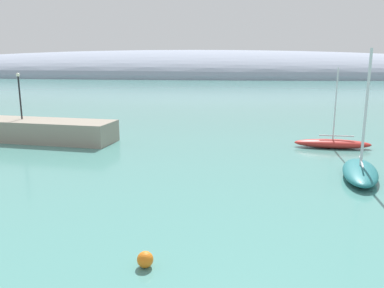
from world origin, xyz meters
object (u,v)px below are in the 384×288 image
sailboat_teal_mid_mooring (360,171)px  mooring_buoy_orange (145,259)px  sailboat_red_outer_mooring (332,143)px  harbor_lamp_post (19,91)px

sailboat_teal_mid_mooring → mooring_buoy_orange: sailboat_teal_mid_mooring is taller
sailboat_teal_mid_mooring → sailboat_red_outer_mooring: (0.31, 9.52, -0.09)m
sailboat_red_outer_mooring → harbor_lamp_post: (-30.55, 0.36, 4.48)m
harbor_lamp_post → sailboat_red_outer_mooring: bearing=-0.7°
sailboat_red_outer_mooring → mooring_buoy_orange: size_ratio=11.21×
sailboat_teal_mid_mooring → sailboat_red_outer_mooring: bearing=10.8°
sailboat_red_outer_mooring → mooring_buoy_orange: 25.84m
sailboat_teal_mid_mooring → mooring_buoy_orange: 17.82m
mooring_buoy_orange → harbor_lamp_post: 29.84m
mooring_buoy_orange → harbor_lamp_post: harbor_lamp_post is taller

